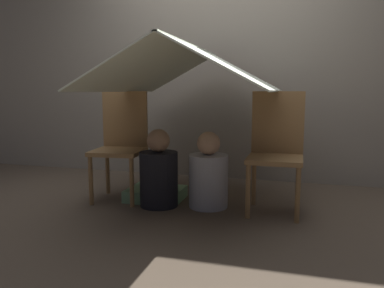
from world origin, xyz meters
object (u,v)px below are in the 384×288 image
Objects in this scene: chair_right at (276,147)px; person_second at (208,176)px; person_front at (159,174)px; chair_left at (121,141)px.

person_second is (-0.52, -0.06, -0.25)m from chair_right.
person_front is (-0.92, -0.14, -0.24)m from chair_right.
chair_right is 0.96m from person_front.
person_front is at bearing -170.58° from chair_right.
person_front is at bearing -25.58° from chair_left.
chair_left is at bearing 175.76° from person_second.
chair_right reaches higher than person_second.
chair_left is at bearing -179.41° from chair_right.
person_second is at bearing 11.95° from person_front.
chair_right is at bearing -5.90° from chair_left.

